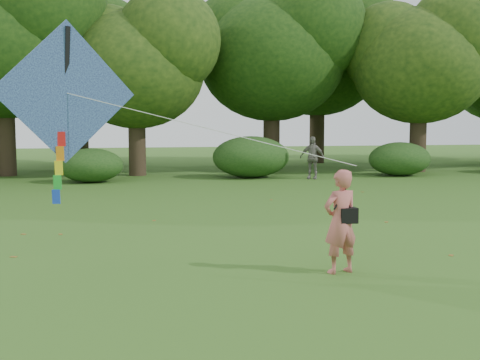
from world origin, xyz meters
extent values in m
plane|color=#265114|center=(0.00, 0.00, 0.00)|extent=(100.00, 100.00, 0.00)
imported|color=#C1605B|center=(0.82, 0.87, 0.88)|extent=(0.73, 0.57, 1.76)
imported|color=gray|center=(5.51, 16.73, 0.94)|extent=(1.18, 0.97, 1.88)
cube|color=black|center=(0.94, 0.84, 0.98)|extent=(0.30, 0.20, 0.26)
cylinder|color=black|center=(0.82, 0.83, 1.32)|extent=(0.33, 0.14, 0.47)
cube|color=#2733AB|center=(-3.72, 2.60, 3.06)|extent=(2.41, 0.86, 2.52)
cube|color=black|center=(-3.72, 2.63, 3.06)|extent=(0.25, 0.41, 2.30)
cylinder|color=white|center=(-1.33, 1.71, 2.44)|extent=(4.80, 1.79, 1.26)
cube|color=red|center=(-3.82, 2.62, 2.24)|extent=(0.14, 0.06, 0.26)
cube|color=orange|center=(-3.85, 2.62, 1.98)|extent=(0.14, 0.06, 0.26)
cube|color=yellow|center=(-3.88, 2.62, 1.72)|extent=(0.14, 0.06, 0.26)
cube|color=green|center=(-3.91, 2.62, 1.46)|extent=(0.14, 0.06, 0.26)
cube|color=blue|center=(-3.94, 2.62, 1.20)|extent=(0.14, 0.06, 0.26)
cylinder|color=#3A2D1E|center=(-8.00, 21.00, 1.92)|extent=(0.88, 0.88, 3.85)
ellipsoid|color=#1E3F11|center=(-8.00, 21.00, 6.05)|extent=(8.00, 8.00, 6.80)
cylinder|color=#3A2D1E|center=(-2.00, 20.00, 1.57)|extent=(0.80, 0.80, 3.15)
ellipsoid|color=#1E3F11|center=(-2.00, 20.00, 4.91)|extent=(6.40, 6.40, 5.44)
cylinder|color=#3A2D1E|center=(5.00, 22.00, 1.84)|extent=(0.86, 0.86, 3.67)
ellipsoid|color=#1E3F11|center=(5.00, 22.00, 5.76)|extent=(7.60, 7.60, 6.46)
cylinder|color=#3A2D1E|center=(12.00, 19.50, 1.72)|extent=(0.83, 0.83, 3.43)
ellipsoid|color=#1E3F11|center=(12.00, 19.50, 5.30)|extent=(6.80, 6.80, 5.78)
cylinder|color=#3A2D1E|center=(-5.00, 27.50, 1.75)|extent=(0.84, 0.84, 3.50)
ellipsoid|color=#1E3F11|center=(-5.00, 27.50, 5.43)|extent=(7.00, 7.00, 5.95)
cylinder|color=#3A2D1E|center=(9.00, 26.50, 2.01)|extent=(0.90, 0.90, 4.02)
ellipsoid|color=#1E3F11|center=(9.00, 26.50, 6.17)|extent=(7.80, 7.80, 6.63)
ellipsoid|color=#264919|center=(-4.00, 17.10, 0.71)|extent=(2.66, 2.09, 1.42)
ellipsoid|color=#264919|center=(3.00, 17.90, 0.94)|extent=(3.50, 2.75, 1.88)
ellipsoid|color=#264919|center=(10.00, 17.40, 0.79)|extent=(2.94, 2.31, 1.58)
cube|color=brown|center=(-1.97, 6.85, 0.00)|extent=(0.10, 0.13, 0.01)
cube|color=brown|center=(-4.81, 3.19, 0.00)|extent=(0.14, 0.12, 0.01)
cube|color=brown|center=(5.75, 11.65, 0.00)|extent=(0.11, 0.14, 0.01)
cube|color=brown|center=(3.80, 5.47, 0.00)|extent=(0.13, 0.14, 0.01)
cube|color=brown|center=(-4.98, 5.54, 0.00)|extent=(0.14, 0.14, 0.01)
cube|color=brown|center=(2.00, 10.21, 0.00)|extent=(0.13, 0.14, 0.01)
cube|color=brown|center=(3.37, 1.69, 0.00)|extent=(0.14, 0.14, 0.01)
cube|color=brown|center=(-4.15, 5.37, 0.00)|extent=(0.10, 0.13, 0.01)
camera|label=1|loc=(-2.79, -8.58, 2.57)|focal=45.00mm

